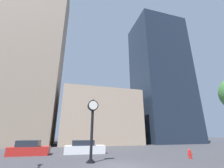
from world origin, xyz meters
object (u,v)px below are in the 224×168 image
car_red (29,149)px  fire_hydrant_near (190,154)px  street_clock (92,120)px  car_white (84,148)px

car_red → fire_hydrant_near: size_ratio=4.99×
fire_hydrant_near → car_red: bearing=155.4°
fire_hydrant_near → street_clock: bearing=177.0°
car_white → fire_hydrant_near: 10.97m
street_clock → fire_hydrant_near: (8.95, -0.47, -2.78)m
street_clock → car_red: size_ratio=1.25×
car_white → fire_hydrant_near: (8.79, -6.57, -0.20)m
car_red → car_white: size_ratio=0.87×
street_clock → car_red: street_clock is taller
street_clock → fire_hydrant_near: street_clock is taller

